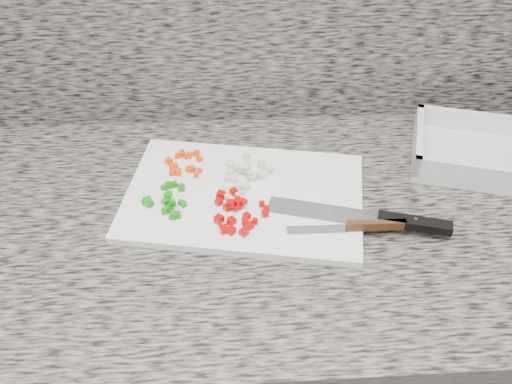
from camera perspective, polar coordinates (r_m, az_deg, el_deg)
cabinet at (r=1.34m, az=-0.86°, el=-16.96°), size 3.92×0.62×0.86m
countertop at (r=0.99m, az=-1.12°, el=-3.06°), size 3.96×0.64×0.04m
cutting_board at (r=1.00m, az=-1.21°, el=-0.45°), size 0.46×0.35×0.01m
carrot_pile at (r=1.06m, az=-7.41°, el=2.86°), size 0.07×0.08×0.01m
onion_pile at (r=1.03m, az=-0.87°, el=2.12°), size 0.09×0.10×0.02m
green_pepper_pile at (r=0.99m, az=-8.87°, el=-0.75°), size 0.08×0.09×0.02m
red_pepper_pile at (r=0.95m, az=-2.11°, el=-2.00°), size 0.09×0.12×0.02m
garlic_pile at (r=1.00m, az=-2.37°, el=0.06°), size 0.05×0.05×0.01m
chef_knife at (r=0.96m, az=12.51°, el=-2.70°), size 0.30×0.11×0.02m
paring_knife at (r=0.94m, az=10.46°, el=-3.40°), size 0.19×0.02×0.02m
tray at (r=1.16m, az=21.76°, el=3.53°), size 0.30×0.25×0.05m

